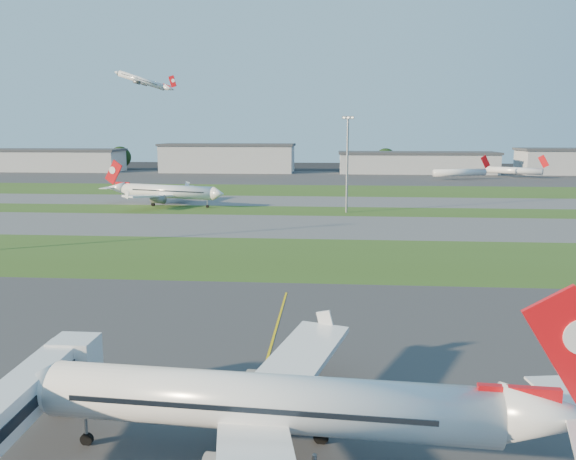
# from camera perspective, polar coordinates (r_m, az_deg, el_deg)

# --- Properties ---
(ground) EXTENTS (700.00, 700.00, 0.00)m
(ground) POSITION_cam_1_polar(r_m,az_deg,el_deg) (50.39, -8.99, -15.92)
(ground) COLOR black
(ground) RESTS_ON ground
(apron_near) EXTENTS (300.00, 70.00, 0.01)m
(apron_near) POSITION_cam_1_polar(r_m,az_deg,el_deg) (50.39, -8.99, -15.91)
(apron_near) COLOR #333335
(apron_near) RESTS_ON ground
(grass_strip_a) EXTENTS (300.00, 34.00, 0.01)m
(grass_strip_a) POSITION_cam_1_polar(r_m,az_deg,el_deg) (99.08, -2.01, -2.76)
(grass_strip_a) COLOR #36511B
(grass_strip_a) RESTS_ON ground
(taxiway_a) EXTENTS (300.00, 32.00, 0.01)m
(taxiway_a) POSITION_cam_1_polar(r_m,az_deg,el_deg) (131.30, -0.38, 0.42)
(taxiway_a) COLOR #515154
(taxiway_a) RESTS_ON ground
(grass_strip_b) EXTENTS (300.00, 18.00, 0.01)m
(grass_strip_b) POSITION_cam_1_polar(r_m,az_deg,el_deg) (155.93, 0.41, 1.96)
(grass_strip_b) COLOR #36511B
(grass_strip_b) RESTS_ON ground
(taxiway_b) EXTENTS (300.00, 26.00, 0.01)m
(taxiway_b) POSITION_cam_1_polar(r_m,az_deg,el_deg) (177.69, 0.92, 2.95)
(taxiway_b) COLOR #515154
(taxiway_b) RESTS_ON ground
(grass_strip_c) EXTENTS (300.00, 40.00, 0.01)m
(grass_strip_c) POSITION_cam_1_polar(r_m,az_deg,el_deg) (210.42, 1.49, 4.06)
(grass_strip_c) COLOR #36511B
(grass_strip_c) RESTS_ON ground
(apron_far) EXTENTS (400.00, 80.00, 0.01)m
(apron_far) POSITION_cam_1_polar(r_m,az_deg,el_deg) (270.10, 2.17, 5.38)
(apron_far) COLOR #333335
(apron_far) RESTS_ON ground
(yellow_line) EXTENTS (0.25, 60.00, 0.02)m
(yellow_line) POSITION_cam_1_polar(r_m,az_deg,el_deg) (49.53, -3.12, -16.28)
(yellow_line) COLOR gold
(yellow_line) RESTS_ON ground
(airliner_parked) EXTENTS (37.11, 31.42, 11.58)m
(airliner_parked) POSITION_cam_1_polar(r_m,az_deg,el_deg) (38.97, -1.68, -17.29)
(airliner_parked) COLOR white
(airliner_parked) RESTS_ON ground
(airliner_taxiing) EXTENTS (36.80, 30.98, 11.81)m
(airliner_taxiing) POSITION_cam_1_polar(r_m,az_deg,el_deg) (170.22, -12.20, 3.82)
(airliner_taxiing) COLOR white
(airliner_taxiing) RESTS_ON ground
(airliner_departing) EXTENTS (28.71, 24.32, 8.95)m
(airliner_departing) POSITION_cam_1_polar(r_m,az_deg,el_deg) (284.31, -14.59, 14.47)
(airliner_departing) COLOR white
(mini_jet_near) EXTENTS (27.59, 11.52, 9.48)m
(mini_jet_near) POSITION_cam_1_polar(r_m,az_deg,el_deg) (268.36, 17.08, 5.62)
(mini_jet_near) COLOR white
(mini_jet_near) RESTS_ON ground
(mini_jet_far) EXTENTS (24.93, 17.04, 9.48)m
(mini_jet_far) POSITION_cam_1_polar(r_m,az_deg,el_deg) (290.16, 22.00, 5.63)
(mini_jet_far) COLOR white
(mini_jet_far) RESTS_ON ground
(light_mast_centre) EXTENTS (3.20, 0.70, 25.80)m
(light_mast_centre) POSITION_cam_1_polar(r_m,az_deg,el_deg) (152.20, 6.05, 7.30)
(light_mast_centre) COLOR gray
(light_mast_centre) RESTS_ON ground
(hangar_far_west) EXTENTS (91.80, 23.00, 12.20)m
(hangar_far_west) POSITION_cam_1_polar(r_m,az_deg,el_deg) (339.98, -23.92, 6.53)
(hangar_far_west) COLOR #929599
(hangar_far_west) RESTS_ON ground
(hangar_west) EXTENTS (71.40, 23.00, 15.20)m
(hangar_west) POSITION_cam_1_polar(r_m,az_deg,el_deg) (304.53, -6.14, 7.30)
(hangar_west) COLOR #929599
(hangar_west) RESTS_ON ground
(hangar_east) EXTENTS (81.60, 23.00, 11.20)m
(hangar_east) POSITION_cam_1_polar(r_m,az_deg,el_deg) (302.63, 12.96, 6.70)
(hangar_east) COLOR #929599
(hangar_east) RESTS_ON ground
(tree_west) EXTENTS (12.10, 12.10, 13.20)m
(tree_west) POSITION_cam_1_polar(r_m,az_deg,el_deg) (336.84, -16.67, 7.11)
(tree_west) COLOR black
(tree_west) RESTS_ON ground
(tree_mid_west) EXTENTS (9.90, 9.90, 10.80)m
(tree_mid_west) POSITION_cam_1_polar(r_m,az_deg,el_deg) (311.95, -1.20, 7.08)
(tree_mid_west) COLOR black
(tree_mid_west) RESTS_ON ground
(tree_mid_east) EXTENTS (11.55, 11.55, 12.60)m
(tree_mid_east) POSITION_cam_1_polar(r_m,az_deg,el_deg) (314.68, 9.88, 7.14)
(tree_mid_east) COLOR black
(tree_mid_east) RESTS_ON ground
(tree_east) EXTENTS (10.45, 10.45, 11.40)m
(tree_east) POSITION_cam_1_polar(r_m,az_deg,el_deg) (328.26, 23.14, 6.49)
(tree_east) COLOR black
(tree_east) RESTS_ON ground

